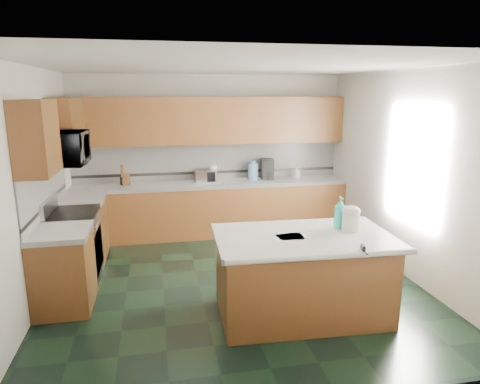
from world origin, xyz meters
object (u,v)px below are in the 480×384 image
object	(u,v)px
treat_jar	(350,222)
island_top	(303,238)
toaster_oven	(205,176)
knife_block	(126,179)
island_base	(302,278)
soap_bottle_island	(340,213)
coffee_maker	(268,169)

from	to	relation	value
treat_jar	island_top	bearing A→B (deg)	175.18
toaster_oven	knife_block	bearing A→B (deg)	176.60
island_base	island_top	xyz separation A→B (m)	(0.00, 0.00, 0.46)
island_top	soap_bottle_island	xyz separation A→B (m)	(0.48, 0.15, 0.21)
knife_block	coffee_maker	world-z (taller)	coffee_maker
island_base	treat_jar	size ratio (longest dim) A/B	9.29
knife_block	coffee_maker	xyz separation A→B (m)	(2.39, 0.03, 0.08)
coffee_maker	island_top	bearing A→B (deg)	-87.89
island_base	soap_bottle_island	world-z (taller)	soap_bottle_island
island_top	knife_block	bearing A→B (deg)	126.37
island_top	knife_block	xyz separation A→B (m)	(-1.99, 2.97, 0.13)
knife_block	toaster_oven	distance (m)	1.29
treat_jar	soap_bottle_island	world-z (taller)	soap_bottle_island
island_top	knife_block	size ratio (longest dim) A/B	9.64
knife_block	coffee_maker	bearing A→B (deg)	7.21
soap_bottle_island	toaster_oven	distance (m)	3.05
knife_block	toaster_oven	xyz separation A→B (m)	(1.29, 0.00, 0.01)
treat_jar	knife_block	world-z (taller)	knife_block
island_top	treat_jar	xyz separation A→B (m)	(0.55, 0.04, 0.13)
island_top	knife_block	world-z (taller)	knife_block
treat_jar	coffee_maker	size ratio (longest dim) A/B	0.54
island_top	soap_bottle_island	distance (m)	0.54
knife_block	island_top	bearing A→B (deg)	-49.64
island_base	island_top	bearing A→B (deg)	0.00
knife_block	treat_jar	bearing A→B (deg)	-42.58
island_top	treat_jar	distance (m)	0.56
knife_block	soap_bottle_island	bearing A→B (deg)	-42.25
island_base	knife_block	world-z (taller)	knife_block
island_top	toaster_oven	world-z (taller)	toaster_oven
soap_bottle_island	toaster_oven	bearing A→B (deg)	115.81
coffee_maker	knife_block	bearing A→B (deg)	-169.57
island_base	knife_block	xyz separation A→B (m)	(-1.99, 2.97, 0.59)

